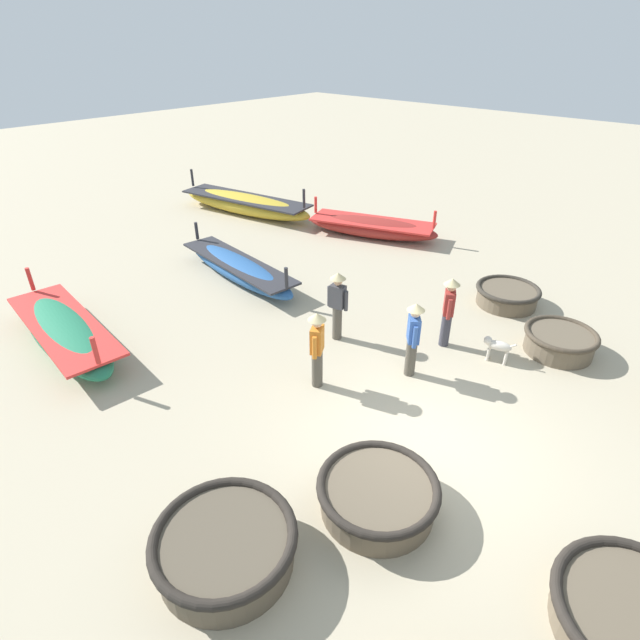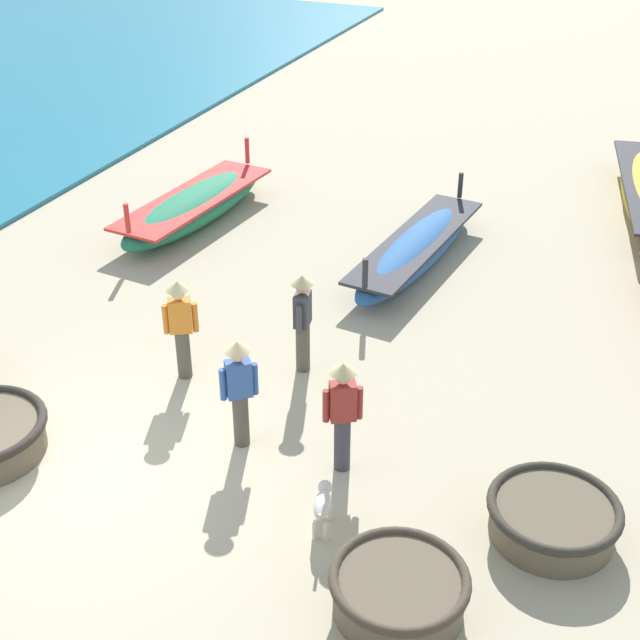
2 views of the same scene
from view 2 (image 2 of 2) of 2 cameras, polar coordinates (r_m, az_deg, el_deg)
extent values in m
plane|color=tan|center=(12.47, -14.52, -9.46)|extent=(80.00, 80.00, 0.00)
cylinder|color=brown|center=(10.28, 5.06, -17.07)|extent=(1.45, 1.45, 0.47)
torus|color=#42382B|center=(10.11, 5.12, -16.17)|extent=(1.57, 1.57, 0.12)
cylinder|color=brown|center=(11.43, 14.65, -12.31)|extent=(1.51, 1.51, 0.44)
torus|color=#332D26|center=(11.29, 14.80, -11.48)|extent=(1.63, 1.63, 0.12)
ellipsoid|color=#285693|center=(17.26, 6.17, 4.51)|extent=(1.47, 5.00, 0.60)
cube|color=#2D2D33|center=(17.18, 6.20, 5.09)|extent=(1.46, 4.61, 0.06)
cylinder|color=#2D2D33|center=(19.00, 8.98, 8.52)|extent=(0.10, 0.10, 0.54)
cylinder|color=#2D2D33|center=(15.17, 2.90, 3.01)|extent=(0.10, 0.10, 0.54)
ellipsoid|color=#237551|center=(19.14, -8.04, 7.17)|extent=(1.62, 4.74, 0.66)
cube|color=red|center=(19.06, -8.09, 7.75)|extent=(1.64, 4.37, 0.06)
cylinder|color=red|center=(20.57, -4.68, 10.76)|extent=(0.10, 0.10, 0.59)
cylinder|color=red|center=(17.39, -12.24, 6.37)|extent=(0.10, 0.10, 0.59)
cylinder|color=#4C473D|center=(13.87, -8.72, -2.14)|extent=(0.22, 0.22, 0.82)
cube|color=orange|center=(13.52, -8.94, 0.29)|extent=(0.40, 0.36, 0.54)
sphere|color=#DBB28E|center=(13.33, -9.07, 1.70)|extent=(0.20, 0.20, 0.20)
cylinder|color=orange|center=(13.56, -9.86, 0.05)|extent=(0.09, 0.09, 0.48)
cylinder|color=orange|center=(13.54, -8.00, 0.17)|extent=(0.09, 0.09, 0.48)
cone|color=#D1BC84|center=(13.27, -9.12, 2.19)|extent=(0.36, 0.36, 0.14)
cylinder|color=#4C473D|center=(13.87, -1.10, -1.74)|extent=(0.22, 0.22, 0.82)
cube|color=#3D3D42|center=(13.52, -1.13, 0.70)|extent=(0.28, 0.37, 0.54)
sphere|color=tan|center=(13.34, -1.15, 2.11)|extent=(0.20, 0.20, 0.20)
cylinder|color=#3D3D42|center=(13.73, -0.92, 0.96)|extent=(0.09, 0.09, 0.48)
cylinder|color=#3D3D42|center=(13.36, -1.35, 0.05)|extent=(0.09, 0.09, 0.48)
cone|color=#D1BC84|center=(13.28, -1.15, 2.61)|extent=(0.36, 0.36, 0.14)
cylinder|color=#4C473D|center=(12.37, -5.08, -6.35)|extent=(0.22, 0.22, 0.82)
cube|color=#33569E|center=(11.98, -5.23, -3.75)|extent=(0.40, 0.39, 0.54)
sphere|color=#DBB28E|center=(11.77, -5.31, -2.22)|extent=(0.20, 0.20, 0.20)
cylinder|color=#33569E|center=(11.98, -6.24, -4.12)|extent=(0.09, 0.09, 0.48)
cylinder|color=#33569E|center=(12.05, -4.19, -3.77)|extent=(0.09, 0.09, 0.48)
cone|color=#D1BC84|center=(11.70, -5.34, -1.68)|extent=(0.36, 0.36, 0.14)
cylinder|color=#383842|center=(11.92, 1.43, -7.87)|extent=(0.22, 0.22, 0.82)
cube|color=maroon|center=(11.51, 1.47, -5.21)|extent=(0.40, 0.37, 0.54)
sphere|color=tan|center=(11.29, 1.50, -3.65)|extent=(0.20, 0.20, 0.20)
cylinder|color=maroon|center=(11.57, 2.54, -5.31)|extent=(0.09, 0.09, 0.48)
cylinder|color=maroon|center=(11.51, 0.38, -5.52)|extent=(0.09, 0.09, 0.48)
cone|color=#D1BC84|center=(11.22, 1.50, -3.10)|extent=(0.36, 0.36, 0.14)
ellipsoid|color=beige|center=(11.03, 0.15, -11.75)|extent=(0.33, 0.55, 0.22)
sphere|color=beige|center=(11.17, 0.33, -10.65)|extent=(0.18, 0.18, 0.18)
cylinder|color=beige|center=(10.81, -0.04, -12.38)|extent=(0.09, 0.21, 0.16)
cylinder|color=beige|center=(11.34, -0.08, -12.04)|extent=(0.06, 0.06, 0.28)
cylinder|color=beige|center=(11.33, 0.63, -12.10)|extent=(0.06, 0.06, 0.28)
cylinder|color=beige|center=(11.08, -0.36, -13.30)|extent=(0.06, 0.06, 0.28)
cylinder|color=beige|center=(11.06, 0.38, -13.37)|extent=(0.06, 0.06, 0.28)
camera|label=1|loc=(13.13, -49.43, 13.60)|focal=28.00mm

